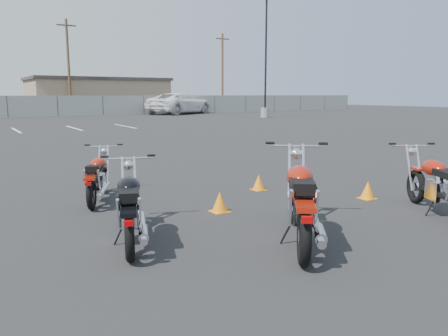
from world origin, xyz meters
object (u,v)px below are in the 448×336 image
motorcycle_front_red (98,178)px  motorcycle_second_black (130,207)px  white_van (180,97)px  motorcycle_third_red (301,201)px  motorcycle_rear_red (439,185)px

motorcycle_front_red → motorcycle_second_black: (-0.26, -2.45, 0.04)m
white_van → motorcycle_front_red: bearing=124.1°
motorcycle_second_black → white_van: 38.19m
motorcycle_third_red → motorcycle_rear_red: bearing=-2.8°
motorcycle_front_red → motorcycle_second_black: 2.46m
motorcycle_front_red → motorcycle_third_red: 3.95m
motorcycle_second_black → motorcycle_rear_red: 4.80m
motorcycle_rear_red → white_van: white_van is taller
motorcycle_front_red → motorcycle_third_red: bearing=-65.8°
motorcycle_rear_red → motorcycle_front_red: bearing=139.5°
motorcycle_front_red → motorcycle_rear_red: bearing=-40.5°
motorcycle_second_black → white_van: (17.10, 34.13, 1.16)m
motorcycle_front_red → motorcycle_third_red: (1.62, -3.60, 0.12)m
motorcycle_third_red → motorcycle_rear_red: size_ratio=1.08×
motorcycle_front_red → motorcycle_second_black: size_ratio=0.91×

